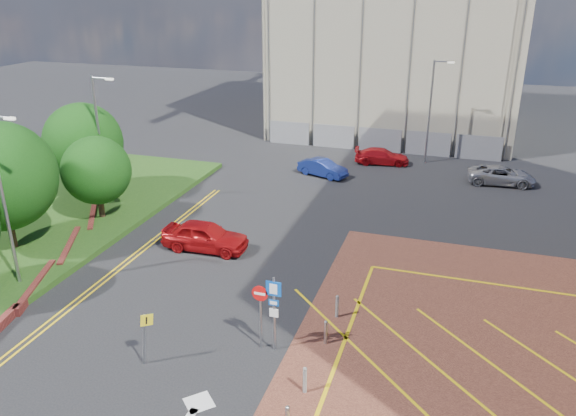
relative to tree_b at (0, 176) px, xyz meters
The scene contains 17 objects.
ground 16.83m from the tree_b, 17.88° to the right, with size 140.00×140.00×0.00m, color black.
retaining_wall 6.24m from the tree_b, 39.04° to the right, with size 6.06×20.33×0.40m.
tree_b is the anchor object (origin of this frame).
tree_c 5.49m from the tree_b, 68.20° to the left, with size 4.00×4.00×4.90m.
tree_d 8.07m from the tree_b, 97.13° to the left, with size 5.00×5.00×6.08m.
lamp_left_near 4.32m from the tree_b, 44.25° to the right, with size 1.53×0.16×8.00m.
lamp_left_far 7.10m from the tree_b, 81.23° to the left, with size 1.53×0.16×8.00m.
lamp_back 30.21m from the tree_b, 49.59° to the left, with size 1.53×0.16×8.00m.
sign_cluster 16.46m from the tree_b, 14.26° to the right, with size 1.17×0.12×3.20m.
warning_sign 13.65m from the tree_b, 28.12° to the right, with size 0.58×0.38×2.25m.
bollard_row 19.38m from the tree_b, 20.53° to the right, with size 0.14×11.14×0.90m.
construction_building 38.87m from the tree_b, 66.11° to the left, with size 21.20×19.20×22.00m, color #B2AA92.
construction_fence 30.13m from the tree_b, 56.58° to the left, with size 21.60×0.06×2.00m, color gray.
car_red_left 10.73m from the tree_b, 19.12° to the left, with size 1.86×4.63×1.58m, color #A30E10.
car_blue_back 21.61m from the tree_b, 53.97° to the left, with size 1.32×3.79×1.25m, color navy.
car_red_back 27.24m from the tree_b, 53.02° to the left, with size 1.72×4.24×1.23m, color red.
car_silver_back 31.87m from the tree_b, 37.64° to the left, with size 2.15×4.66×1.29m, color #98989F.
Camera 1 is at (6.52, -16.27, 13.34)m, focal length 35.00 mm.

